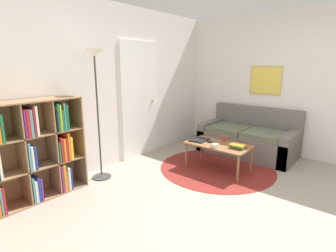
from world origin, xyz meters
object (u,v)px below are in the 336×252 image
object	(u,v)px
bookshelf	(36,150)
coffee_table	(218,147)
floor_lamp	(96,80)
bowl	(215,146)
cup	(224,139)
laptop	(199,140)
couch	(249,139)

from	to	relation	value
bookshelf	coffee_table	distance (m)	2.61
coffee_table	floor_lamp	bearing A→B (deg)	139.51
bowl	cup	world-z (taller)	cup
laptop	bookshelf	bearing A→B (deg)	156.99
coffee_table	cup	bearing A→B (deg)	1.76
bookshelf	floor_lamp	xyz separation A→B (m)	(0.87, -0.10, 0.82)
coffee_table	bowl	bearing A→B (deg)	-166.57
laptop	cup	bearing A→B (deg)	-56.84
cup	couch	bearing A→B (deg)	-2.94
floor_lamp	laptop	distance (m)	1.89
couch	coffee_table	size ratio (longest dim) A/B	1.70
coffee_table	cup	size ratio (longest dim) A/B	10.85
coffee_table	bookshelf	bearing A→B (deg)	150.25
laptop	bowl	bearing A→B (deg)	-112.28
coffee_table	bowl	distance (m)	0.20
bowl	bookshelf	bearing A→B (deg)	147.20
laptop	cup	xyz separation A→B (m)	(0.22, -0.34, 0.04)
floor_lamp	cup	world-z (taller)	floor_lamp
couch	floor_lamp	bearing A→B (deg)	153.77
bookshelf	bowl	bearing A→B (deg)	-32.80
floor_lamp	bowl	distance (m)	1.98
bookshelf	coffee_table	bearing A→B (deg)	-29.75
couch	bookshelf	bearing A→B (deg)	158.39
laptop	bowl	distance (m)	0.42
laptop	bowl	xyz separation A→B (m)	(-0.16, -0.39, 0.02)
couch	laptop	bearing A→B (deg)	161.22
floor_lamp	bowl	xyz separation A→B (m)	(1.20, -1.23, -0.99)
floor_lamp	cup	size ratio (longest dim) A/B	20.29
bookshelf	floor_lamp	size ratio (longest dim) A/B	0.67
bowl	cup	size ratio (longest dim) A/B	1.15
floor_lamp	coffee_table	xyz separation A→B (m)	(1.39, -1.19, -1.06)
bowl	cup	xyz separation A→B (m)	(0.38, 0.05, 0.02)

